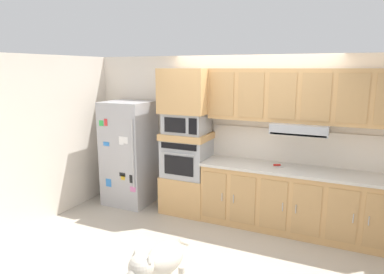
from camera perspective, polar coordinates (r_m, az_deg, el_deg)
The scene contains 15 objects.
ground_plane at distance 4.87m, azimuth 5.70°, elevation -16.95°, with size 9.60×9.60×0.00m, color #B2A899.
back_kitchen_wall at distance 5.46m, azimuth 9.76°, elevation 0.03°, with size 6.20×0.12×2.50m, color silver.
side_panel_left at distance 5.92m, azimuth -20.60°, elevation 0.33°, with size 0.12×7.10×2.50m, color silver.
refrigerator at distance 5.99m, azimuth -10.34°, elevation -2.61°, with size 0.76×0.73×1.76m.
oven_base_cabinet at distance 5.71m, azimuth -0.83°, elevation -9.23°, with size 0.74×0.62×0.60m, color tan.
built_in_oven at distance 5.52m, azimuth -0.86°, elevation -3.40°, with size 0.70×0.62×0.60m.
appliance_mid_shelf at distance 5.45m, azimuth -0.86°, elevation 0.17°, with size 0.74×0.62×0.10m, color tan.
microwave at distance 5.41m, azimuth -0.88°, elevation 2.35°, with size 0.64×0.54×0.32m.
appliance_upper_cabinet at distance 5.36m, azimuth -0.88°, elevation 7.64°, with size 0.74×0.62×0.68m, color tan.
lower_cabinet_run at distance 5.18m, azimuth 18.73°, elevation -10.38°, with size 3.05×0.63×0.88m.
countertop_slab at distance 5.04m, azimuth 19.07°, elevation -5.49°, with size 3.09×0.64×0.04m, color beige.
backsplash_panel at distance 5.25m, azimuth 19.58°, elevation -1.81°, with size 3.09×0.02×0.50m, color white.
upper_cabinet_with_hood at distance 4.98m, azimuth 19.82°, elevation 6.04°, with size 3.05×0.48×0.88m.
screwdriver at distance 5.12m, azimuth 13.90°, elevation -4.53°, with size 0.16×0.16×0.03m.
dog at distance 3.67m, azimuth -5.40°, elevation -19.85°, with size 0.38×0.95×0.63m.
Camera 1 is at (1.36, -4.07, 2.30)m, focal length 32.27 mm.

